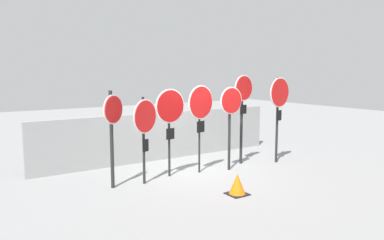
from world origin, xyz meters
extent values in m
plane|color=gray|center=(0.00, 0.00, 0.00)|extent=(40.00, 40.00, 0.00)
cube|color=gray|center=(0.00, 1.93, 0.74)|extent=(8.11, 0.12, 1.48)
cylinder|color=black|center=(-2.44, 0.01, 1.15)|extent=(0.08, 0.08, 2.31)
cylinder|color=white|center=(-2.40, -0.04, 1.87)|extent=(0.61, 0.37, 0.69)
cylinder|color=red|center=(-2.39, -0.06, 1.87)|extent=(0.55, 0.34, 0.63)
cylinder|color=black|center=(-1.66, -0.10, 1.07)|extent=(0.07, 0.07, 2.14)
cylinder|color=white|center=(-1.64, -0.15, 1.67)|extent=(0.77, 0.36, 0.83)
cylinder|color=red|center=(-1.63, -0.16, 1.67)|extent=(0.71, 0.34, 0.77)
cube|color=black|center=(-1.64, -0.15, 0.96)|extent=(0.20, 0.11, 0.30)
cylinder|color=black|center=(-0.81, 0.14, 1.07)|extent=(0.06, 0.06, 2.15)
cylinder|color=white|center=(-0.81, 0.09, 1.86)|extent=(0.88, 0.11, 0.88)
cylinder|color=#AD0F0F|center=(-0.81, 0.07, 1.86)|extent=(0.82, 0.10, 0.82)
cube|color=black|center=(-0.81, 0.09, 1.14)|extent=(0.25, 0.05, 0.29)
cylinder|color=black|center=(0.05, 0.01, 1.12)|extent=(0.05, 0.05, 2.24)
cylinder|color=white|center=(0.07, -0.04, 1.93)|extent=(0.89, 0.21, 0.91)
cylinder|color=red|center=(0.07, -0.05, 1.93)|extent=(0.83, 0.19, 0.85)
cube|color=black|center=(0.07, -0.04, 1.27)|extent=(0.27, 0.08, 0.30)
cylinder|color=black|center=(0.92, -0.21, 1.13)|extent=(0.07, 0.07, 2.25)
cylinder|color=white|center=(0.92, -0.27, 1.95)|extent=(0.75, 0.04, 0.75)
cylinder|color=red|center=(0.92, -0.29, 1.95)|extent=(0.69, 0.04, 0.69)
cylinder|color=black|center=(1.67, 0.16, 1.25)|extent=(0.08, 0.08, 2.50)
cylinder|color=white|center=(1.68, 0.10, 2.26)|extent=(0.75, 0.13, 0.75)
cylinder|color=red|center=(1.69, 0.08, 2.26)|extent=(0.69, 0.12, 0.69)
cube|color=black|center=(1.68, 0.10, 1.64)|extent=(0.27, 0.06, 0.26)
cylinder|color=black|center=(2.67, -0.31, 1.29)|extent=(0.07, 0.07, 2.58)
cylinder|color=white|center=(2.68, -0.38, 2.13)|extent=(0.88, 0.14, 0.89)
cylinder|color=red|center=(2.68, -0.39, 2.13)|extent=(0.82, 0.13, 0.83)
cube|color=black|center=(2.68, -0.38, 1.44)|extent=(0.23, 0.05, 0.31)
cube|color=black|center=(-0.29, -1.99, 0.01)|extent=(0.45, 0.45, 0.02)
cone|color=orange|center=(-0.29, -1.99, 0.25)|extent=(0.37, 0.37, 0.46)
camera|label=1|loc=(-5.61, -8.20, 2.74)|focal=35.00mm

